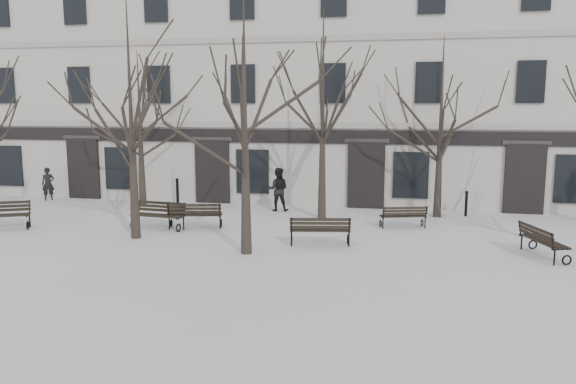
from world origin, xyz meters
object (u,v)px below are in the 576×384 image
(bench_0, at_px, (0,214))
(bench_2, at_px, (320,230))
(tree_2, at_px, (245,92))
(bench_4, at_px, (403,216))
(bench_3, at_px, (159,214))
(bench_5, at_px, (542,240))
(bench_1, at_px, (195,214))
(tree_1, at_px, (130,90))

(bench_0, bearing_deg, bench_2, -26.11)
(tree_2, xyz_separation_m, bench_0, (-9.67, 1.51, -4.32))
(tree_2, bearing_deg, bench_4, 44.16)
(bench_2, height_order, bench_3, bench_3)
(tree_2, relative_size, bench_2, 3.86)
(bench_0, relative_size, bench_3, 1.03)
(bench_4, bearing_deg, bench_5, 124.46)
(bench_5, bearing_deg, bench_1, 64.18)
(bench_0, height_order, bench_4, bench_0)
(bench_2, relative_size, bench_5, 1.02)
(tree_1, bearing_deg, bench_5, 0.42)
(bench_5, bearing_deg, bench_2, 71.86)
(bench_1, xyz_separation_m, bench_5, (11.47, -1.68, -0.02))
(tree_2, xyz_separation_m, bench_1, (-2.76, 2.98, -4.33))
(tree_2, distance_m, bench_3, 6.51)
(bench_1, relative_size, bench_5, 1.03)
(bench_1, relative_size, bench_4, 1.16)
(bench_3, bearing_deg, bench_2, -6.31)
(tree_2, distance_m, bench_5, 9.83)
(bench_0, xyz_separation_m, bench_5, (18.39, -0.21, -0.03))
(tree_2, xyz_separation_m, bench_5, (8.72, 1.30, -4.35))
(tree_2, height_order, bench_5, tree_2)
(bench_1, bearing_deg, tree_1, 37.62)
(bench_2, relative_size, bench_4, 1.15)
(bench_3, xyz_separation_m, bench_4, (8.76, 1.88, -0.08))
(tree_2, bearing_deg, bench_0, 171.12)
(bench_0, xyz_separation_m, bench_2, (11.74, -0.13, -0.02))
(bench_0, distance_m, bench_5, 18.39)
(tree_1, height_order, bench_2, tree_1)
(bench_2, bearing_deg, bench_0, -10.25)
(bench_0, distance_m, bench_1, 7.07)
(tree_1, height_order, bench_1, tree_1)
(bench_0, relative_size, bench_4, 1.19)
(tree_1, height_order, bench_3, tree_1)
(bench_1, bearing_deg, bench_3, -0.51)
(bench_0, bearing_deg, bench_4, -13.41)
(tree_1, distance_m, bench_0, 7.02)
(bench_2, distance_m, bench_3, 6.26)
(tree_2, distance_m, bench_0, 10.69)
(bench_3, bearing_deg, tree_2, -27.82)
(tree_1, relative_size, bench_4, 4.53)
(bench_2, relative_size, bench_3, 1.00)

